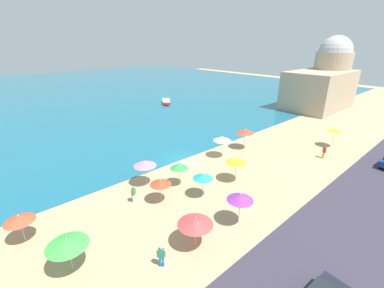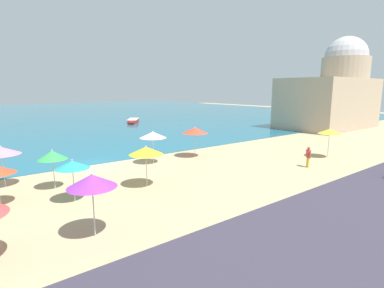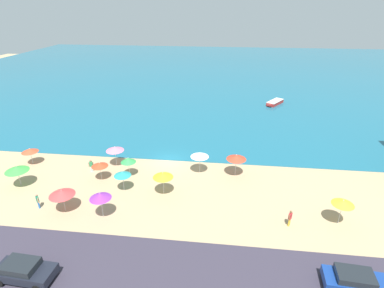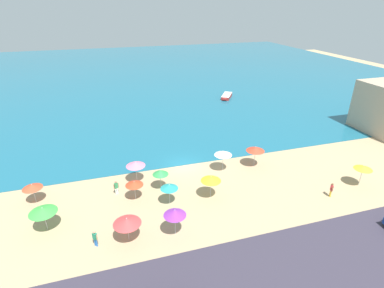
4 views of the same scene
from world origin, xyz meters
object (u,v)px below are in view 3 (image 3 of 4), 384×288
at_px(bather_1, 290,217).
at_px(skiff_nearshore, 275,102).
at_px(bather_0, 91,165).
at_px(parked_car_1, 24,270).
at_px(beach_umbrella_7, 100,165).
at_px(beach_umbrella_2, 343,202).
at_px(bather_2, 38,200).
at_px(beach_umbrella_6, 236,157).
at_px(beach_umbrella_8, 163,175).
at_px(beach_umbrella_4, 62,193).
at_px(beach_umbrella_5, 200,155).
at_px(beach_umbrella_1, 30,150).
at_px(beach_umbrella_10, 122,174).
at_px(beach_umbrella_11, 115,149).
at_px(parked_car_0, 356,281).
at_px(beach_umbrella_9, 100,196).
at_px(beach_umbrella_3, 17,169).
at_px(beach_umbrella_0, 128,160).

bearing_deg(bather_1, skiff_nearshore, 84.58).
bearing_deg(bather_0, parked_car_1, -83.87).
bearing_deg(beach_umbrella_7, beach_umbrella_2, -11.07).
bearing_deg(bather_2, beach_umbrella_6, 23.67).
height_order(beach_umbrella_7, beach_umbrella_8, beach_umbrella_8).
bearing_deg(beach_umbrella_4, beach_umbrella_5, 35.21).
distance_m(beach_umbrella_1, beach_umbrella_10, 13.84).
distance_m(beach_umbrella_10, bather_0, 6.17).
relative_size(beach_umbrella_11, bather_2, 1.63).
distance_m(bather_2, parked_car_0, 27.88).
distance_m(beach_umbrella_10, parked_car_1, 12.42).
bearing_deg(parked_car_0, skiff_nearshore, 89.90).
relative_size(beach_umbrella_5, bather_1, 1.65).
xyz_separation_m(beach_umbrella_2, beach_umbrella_9, (-21.56, -1.57, 0.03)).
bearing_deg(bather_1, beach_umbrella_6, 119.75).
height_order(beach_umbrella_4, beach_umbrella_7, beach_umbrella_4).
bearing_deg(beach_umbrella_3, parked_car_1, -54.63).
bearing_deg(beach_umbrella_9, beach_umbrella_1, 145.13).
height_order(bather_1, bather_2, bather_1).
bearing_deg(beach_umbrella_11, beach_umbrella_8, -37.14).
bearing_deg(beach_umbrella_9, beach_umbrella_0, 88.18).
height_order(beach_umbrella_8, bather_0, beach_umbrella_8).
relative_size(beach_umbrella_5, parked_car_1, 0.62).
xyz_separation_m(beach_umbrella_8, bather_2, (-11.64, -3.75, -1.39)).
bearing_deg(beach_umbrella_7, beach_umbrella_5, 14.52).
height_order(beach_umbrella_4, bather_0, beach_umbrella_4).
height_order(beach_umbrella_3, beach_umbrella_11, beach_umbrella_11).
height_order(beach_umbrella_6, bather_2, beach_umbrella_6).
distance_m(beach_umbrella_9, parked_car_1, 8.07).
bearing_deg(beach_umbrella_1, skiff_nearshore, 40.43).
xyz_separation_m(parked_car_0, parked_car_1, (-23.32, -1.87, 0.02)).
xyz_separation_m(beach_umbrella_0, beach_umbrella_11, (-2.36, 2.24, 0.19)).
bearing_deg(beach_umbrella_0, beach_umbrella_10, -84.12).
height_order(beach_umbrella_5, beach_umbrella_9, beach_umbrella_9).
xyz_separation_m(bather_0, bather_1, (21.59, -7.06, 0.03)).
bearing_deg(beach_umbrella_3, beach_umbrella_11, 32.45).
height_order(beach_umbrella_5, beach_umbrella_7, beach_umbrella_5).
bearing_deg(beach_umbrella_5, skiff_nearshore, 66.17).
distance_m(beach_umbrella_8, bather_1, 12.78).
relative_size(beach_umbrella_1, bather_0, 1.39).
bearing_deg(beach_umbrella_2, parked_car_0, -98.99).
xyz_separation_m(beach_umbrella_2, beach_umbrella_4, (-25.59, -1.05, -0.31)).
bearing_deg(beach_umbrella_2, parked_car_1, -159.89).
relative_size(parked_car_0, parked_car_1, 1.04).
bearing_deg(beach_umbrella_6, beach_umbrella_1, -179.55).
bearing_deg(beach_umbrella_8, beach_umbrella_2, -9.47).
xyz_separation_m(beach_umbrella_3, parked_car_1, (8.10, -11.41, -1.26)).
distance_m(beach_umbrella_5, bather_1, 12.28).
distance_m(beach_umbrella_6, bather_0, 17.01).
bearing_deg(beach_umbrella_0, beach_umbrella_4, -121.67).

